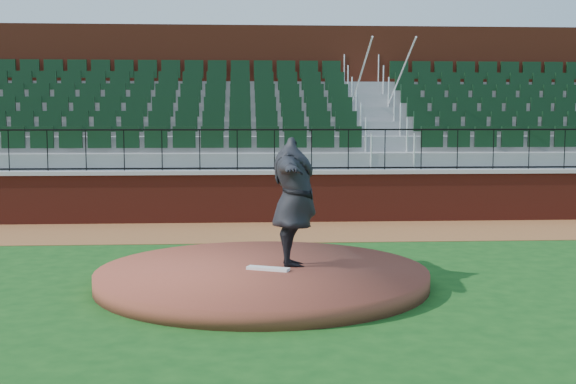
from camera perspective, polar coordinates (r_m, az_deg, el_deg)
The scene contains 10 objects.
ground at distance 11.57m, azimuth 0.46°, elevation -7.16°, with size 90.00×90.00×0.00m, color #134213.
warning_track at distance 16.87m, azimuth -0.81°, elevation -3.06°, with size 34.00×3.20×0.01m, color brown.
field_wall at distance 18.38m, azimuth -1.04°, elevation -0.46°, with size 34.00×0.35×1.20m, color maroon.
wall_cap at distance 18.32m, azimuth -1.05°, elevation 1.56°, with size 34.00×0.45×0.10m, color #B7B7B7.
wall_railing at distance 18.29m, azimuth -1.05°, elevation 3.28°, with size 34.00×0.05×1.00m, color black, non-canonical shape.
seating_stands at distance 21.00m, azimuth -1.37°, elevation 4.96°, with size 34.00×5.10×4.60m, color gray, non-canonical shape.
concourse_wall at distance 23.79m, azimuth -1.63°, elevation 6.13°, with size 34.00×0.50×5.50m, color maroon.
pitchers_mound at distance 11.55m, azimuth -2.00°, elevation -6.56°, with size 5.14×5.14×0.25m, color brown.
pitching_rubber at distance 11.42m, azimuth -1.55°, elevation -5.94°, with size 0.66×0.17×0.04m, color white.
pitcher at distance 11.60m, azimuth 0.46°, elevation -0.77°, with size 2.51×0.68×2.04m, color black.
Camera 1 is at (-0.78, -11.25, 2.58)m, focal length 46.00 mm.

